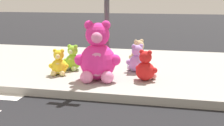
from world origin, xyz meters
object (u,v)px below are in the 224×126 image
plush_white (99,57)px  plush_red (146,68)px  plush_lavender (137,61)px  plush_tan (138,55)px  plush_pink_large (98,57)px  plush_yellow (59,64)px  plush_lime (73,60)px

plush_white → plush_red: plush_red is taller
plush_red → plush_lavender: bearing=112.0°
plush_tan → plush_red: 1.26m
plush_red → plush_white: bearing=141.6°
plush_tan → plush_red: (0.31, -1.22, -0.01)m
plush_pink_large → plush_tan: (0.61, 1.39, -0.21)m
plush_pink_large → plush_yellow: bearing=167.4°
plush_lavender → plush_tan: size_ratio=0.97×
plush_lavender → plush_lime: plush_lavender is taller
plush_white → plush_tan: bearing=16.6°
plush_lavender → plush_white: size_ratio=1.08×
plush_white → plush_lime: (-0.48, -0.45, 0.00)m
plush_pink_large → plush_white: (-0.28, 1.12, -0.24)m
plush_lavender → plush_yellow: (-1.56, -0.62, -0.03)m
plush_pink_large → plush_lime: plush_pink_large is taller
plush_red → plush_lime: (-1.69, 0.50, -0.02)m
plush_yellow → plush_white: bearing=56.3°
plush_red → plush_yellow: plush_red is taller
plush_lavender → plush_red: size_ratio=1.01×
plush_pink_large → plush_white: size_ratio=2.05×
plush_tan → plush_red: bearing=-75.6°
plush_pink_large → plush_yellow: 0.95m
plush_lime → plush_white: bearing=43.1°
plush_tan → plush_red: plush_tan is taller
plush_lavender → plush_yellow: size_ratio=1.12×
plush_white → plush_yellow: bearing=-123.7°
plush_lime → plush_red: bearing=-16.6°
plush_lavender → plush_yellow: 1.67m
plush_pink_large → plush_tan: plush_pink_large is taller
plush_pink_large → plush_yellow: (-0.90, 0.20, -0.25)m
plush_white → plush_yellow: (-0.62, -0.92, -0.01)m
plush_lavender → plush_pink_large: bearing=-129.0°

